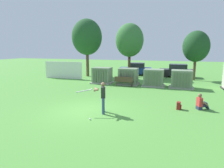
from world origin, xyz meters
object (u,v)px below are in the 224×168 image
(backpack, at_px, (179,106))
(parked_car_leftmost, at_px, (136,69))
(seated_spectator, at_px, (201,103))
(parked_car_left_of_center, at_px, (177,71))
(transformer_mid_east, at_px, (154,78))
(sports_ball, at_px, (90,119))
(batter, at_px, (102,96))
(transformer_east, at_px, (181,79))
(transformer_mid_west, at_px, (128,77))
(park_bench, at_px, (124,81))
(transformer_west, at_px, (102,76))

(backpack, xyz_separation_m, parked_car_leftmost, (-5.33, 14.41, 0.54))
(seated_spectator, xyz_separation_m, parked_car_left_of_center, (-1.27, 13.44, 0.38))
(transformer_mid_east, relative_size, sports_ball, 23.33)
(batter, height_order, seated_spectator, batter)
(transformer_east, relative_size, batter, 1.21)
(transformer_mid_west, height_order, transformer_mid_east, same)
(transformer_east, distance_m, seated_spectator, 6.49)
(sports_ball, bearing_deg, transformer_east, 65.28)
(transformer_mid_west, height_order, parked_car_left_of_center, same)
(transformer_mid_west, xyz_separation_m, park_bench, (-0.20, -1.05, -0.25))
(park_bench, bearing_deg, transformer_west, 159.32)
(park_bench, height_order, parked_car_left_of_center, parked_car_left_of_center)
(transformer_east, height_order, park_bench, transformer_east)
(transformer_mid_west, bearing_deg, batter, -86.38)
(transformer_mid_east, bearing_deg, backpack, -72.36)
(backpack, xyz_separation_m, parked_car_left_of_center, (-0.03, 13.82, 0.54))
(transformer_mid_east, xyz_separation_m, batter, (-1.92, -8.83, 0.19))
(sports_ball, relative_size, parked_car_leftmost, 0.02)
(transformer_mid_east, bearing_deg, transformer_east, -1.56)
(transformer_east, height_order, parked_car_left_of_center, same)
(backpack, bearing_deg, batter, -154.22)
(transformer_west, distance_m, batter, 9.50)
(parked_car_leftmost, bearing_deg, park_bench, -86.87)
(transformer_mid_west, distance_m, seated_spectator, 8.90)
(transformer_mid_west, height_order, batter, batter)
(transformer_mid_east, bearing_deg, transformer_mid_west, 176.19)
(batter, relative_size, backpack, 3.95)
(transformer_west, bearing_deg, seated_spectator, -37.12)
(parked_car_leftmost, relative_size, parked_car_left_of_center, 1.04)
(transformer_mid_west, bearing_deg, park_bench, -100.53)
(parked_car_left_of_center, bearing_deg, transformer_mid_west, -124.29)
(transformer_east, distance_m, backpack, 6.81)
(seated_spectator, height_order, backpack, seated_spectator)
(parked_car_left_of_center, bearing_deg, seated_spectator, -84.60)
(transformer_east, bearing_deg, transformer_mid_east, 178.44)
(park_bench, relative_size, batter, 1.05)
(transformer_mid_east, height_order, batter, batter)
(transformer_east, bearing_deg, transformer_mid_west, 177.31)
(backpack, bearing_deg, seated_spectator, 16.61)
(sports_ball, xyz_separation_m, parked_car_leftmost, (-1.03, 17.63, 0.71))
(transformer_mid_west, xyz_separation_m, sports_ball, (0.37, -10.23, -0.74))
(batter, xyz_separation_m, backpack, (4.10, 1.98, -0.76))
(batter, relative_size, parked_car_leftmost, 0.40)
(transformer_east, relative_size, sports_ball, 23.33)
(transformer_west, height_order, transformer_mid_east, same)
(transformer_west, xyz_separation_m, transformer_mid_west, (2.75, 0.09, 0.00))
(transformer_west, relative_size, transformer_east, 1.00)
(transformer_west, distance_m, backpack, 10.16)
(backpack, bearing_deg, transformer_mid_east, 107.64)
(seated_spectator, bearing_deg, park_bench, 137.53)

